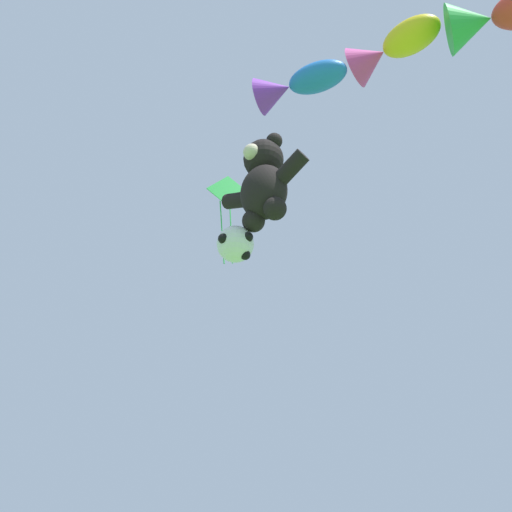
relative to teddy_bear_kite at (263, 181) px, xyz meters
name	(u,v)px	position (x,y,z in m)	size (l,w,h in m)	color
teddy_bear_kite	(263,181)	(0.00, 0.00, 0.00)	(2.24, 0.99, 2.27)	black
soccer_ball_kite	(236,244)	(-0.74, -0.02, -1.25)	(0.83, 0.82, 0.76)	white
fish_kite_cobalt	(296,85)	(0.74, 0.32, 2.79)	(2.27, 1.48, 0.90)	blue
fish_kite_goldfin	(390,48)	(2.77, 1.17, 3.10)	(2.12, 1.10, 0.98)	yellow
fish_kite_crimson	(500,15)	(4.96, 1.70, 2.63)	(2.57, 1.84, 1.09)	red
diamond_kite	(227,199)	(-2.49, 1.38, 1.89)	(0.74, 0.88, 2.94)	green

